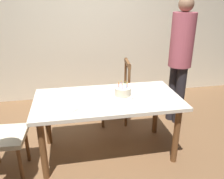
% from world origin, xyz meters
% --- Properties ---
extents(ground, '(6.40, 6.40, 0.00)m').
position_xyz_m(ground, '(0.00, 0.00, 0.00)').
color(ground, brown).
extents(back_wall, '(6.40, 0.10, 2.60)m').
position_xyz_m(back_wall, '(0.00, 1.85, 1.30)').
color(back_wall, beige).
rests_on(back_wall, ground).
extents(dining_table, '(1.65, 0.84, 0.73)m').
position_xyz_m(dining_table, '(0.00, 0.00, 0.64)').
color(dining_table, silver).
rests_on(dining_table, ground).
extents(birthday_cake, '(0.28, 0.28, 0.17)m').
position_xyz_m(birthday_cake, '(0.18, 0.02, 0.78)').
color(birthday_cake, silver).
rests_on(birthday_cake, dining_table).
extents(plate_near_celebrant, '(0.22, 0.22, 0.01)m').
position_xyz_m(plate_near_celebrant, '(-0.46, -0.19, 0.74)').
color(plate_near_celebrant, silver).
rests_on(plate_near_celebrant, dining_table).
extents(plate_far_side, '(0.22, 0.22, 0.01)m').
position_xyz_m(plate_far_side, '(-0.08, 0.19, 0.74)').
color(plate_far_side, silver).
rests_on(plate_far_side, dining_table).
extents(fork_near_celebrant, '(0.18, 0.04, 0.01)m').
position_xyz_m(fork_near_celebrant, '(-0.62, -0.18, 0.74)').
color(fork_near_celebrant, silver).
rests_on(fork_near_celebrant, dining_table).
extents(fork_far_side, '(0.18, 0.06, 0.01)m').
position_xyz_m(fork_far_side, '(-0.24, 0.20, 0.74)').
color(fork_far_side, silver).
rests_on(fork_far_side, dining_table).
extents(fork_near_guest, '(0.18, 0.03, 0.01)m').
position_xyz_m(fork_near_guest, '(0.34, -0.19, 0.74)').
color(fork_near_guest, silver).
rests_on(fork_near_guest, dining_table).
extents(chair_spindle_back, '(0.48, 0.48, 0.95)m').
position_xyz_m(chair_spindle_back, '(0.24, 0.74, 0.46)').
color(chair_spindle_back, brown).
rests_on(chair_spindle_back, ground).
extents(person_guest, '(0.32, 0.32, 1.81)m').
position_xyz_m(person_guest, '(1.14, 0.59, 1.04)').
color(person_guest, '#262328').
rests_on(person_guest, ground).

